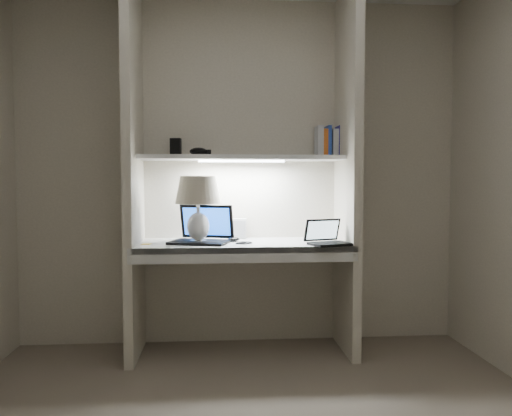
{
  "coord_description": "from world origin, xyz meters",
  "views": [
    {
      "loc": [
        -0.17,
        -2.17,
        1.18
      ],
      "look_at": [
        0.08,
        1.05,
        1.01
      ],
      "focal_mm": 35.0,
      "sensor_mm": 36.0,
      "label": 1
    }
  ],
  "objects": [
    {
      "name": "back_wall",
      "position": [
        0.0,
        1.5,
        1.25
      ],
      "size": [
        3.2,
        0.01,
        2.5
      ],
      "primitive_type": "cube",
      "color": "beige",
      "rests_on": "floor"
    },
    {
      "name": "alcove_panel_right",
      "position": [
        0.73,
        1.23,
        1.25
      ],
      "size": [
        0.06,
        0.55,
        2.5
      ],
      "primitive_type": "cube",
      "color": "beige",
      "rests_on": "floor"
    },
    {
      "name": "shelf",
      "position": [
        0.0,
        1.32,
        1.35
      ],
      "size": [
        1.4,
        0.36,
        0.03
      ],
      "primitive_type": "cube",
      "color": "silver",
      "rests_on": "back_wall"
    },
    {
      "name": "speaker",
      "position": [
        -0.01,
        1.45,
        0.84
      ],
      "size": [
        0.11,
        0.08,
        0.15
      ],
      "primitive_type": "cube",
      "rotation": [
        0.0,
        0.0,
        -0.06
      ],
      "color": "silver",
      "rests_on": "desk"
    },
    {
      "name": "laptop_main",
      "position": [
        -0.27,
        1.23,
        0.83
      ],
      "size": [
        0.46,
        0.42,
        0.25
      ],
      "rotation": [
        0.0,
        0.0,
        -0.29
      ],
      "color": "black",
      "rests_on": "desk"
    },
    {
      "name": "laptop_netbook",
      "position": [
        0.55,
        1.05,
        0.81
      ],
      "size": [
        0.31,
        0.29,
        0.17
      ],
      "rotation": [
        0.0,
        0.0,
        0.32
      ],
      "color": "black",
      "rests_on": "desk"
    },
    {
      "name": "desk_apron",
      "position": [
        0.0,
        0.96,
        0.72
      ],
      "size": [
        1.46,
        0.03,
        0.1
      ],
      "primitive_type": "cube",
      "color": "silver",
      "rests_on": "desk"
    },
    {
      "name": "desk",
      "position": [
        0.0,
        1.23,
        0.75
      ],
      "size": [
        1.4,
        0.55,
        0.04
      ],
      "primitive_type": "cube",
      "color": "white",
      "rests_on": "alcove_panel_left"
    },
    {
      "name": "alcove_panel_left",
      "position": [
        -0.73,
        1.23,
        1.25
      ],
      "size": [
        0.06,
        0.55,
        2.5
      ],
      "primitive_type": "cube",
      "color": "beige",
      "rests_on": "floor"
    },
    {
      "name": "strip_light",
      "position": [
        0.0,
        1.32,
        1.33
      ],
      "size": [
        0.6,
        0.04,
        0.02
      ],
      "primitive_type": "cube",
      "color": "white",
      "rests_on": "shelf"
    },
    {
      "name": "cable_coil",
      "position": [
        0.02,
        1.15,
        0.78
      ],
      "size": [
        0.11,
        0.11,
        0.01
      ],
      "primitive_type": "torus",
      "rotation": [
        0.0,
        0.0,
        -0.18
      ],
      "color": "black",
      "rests_on": "desk"
    },
    {
      "name": "table_lamp",
      "position": [
        -0.3,
        1.2,
        1.07
      ],
      "size": [
        0.31,
        0.31,
        0.45
      ],
      "color": "white",
      "rests_on": "desk"
    },
    {
      "name": "shelf_gadget",
      "position": [
        -0.3,
        1.32,
        1.39
      ],
      "size": [
        0.15,
        0.13,
        0.05
      ],
      "primitive_type": "ellipsoid",
      "rotation": [
        0.0,
        0.0,
        -0.41
      ],
      "color": "black",
      "rests_on": "shelf"
    },
    {
      "name": "book_row",
      "position": [
        0.65,
        1.41,
        1.47
      ],
      "size": [
        0.21,
        0.15,
        0.22
      ],
      "color": "white",
      "rests_on": "shelf"
    },
    {
      "name": "mouse",
      "position": [
        -0.06,
        1.26,
        0.79
      ],
      "size": [
        0.1,
        0.09,
        0.03
      ],
      "primitive_type": "ellipsoid",
      "rotation": [
        0.0,
        0.0,
        0.44
      ],
      "color": "black",
      "rests_on": "desk"
    },
    {
      "name": "shelf_box",
      "position": [
        -0.46,
        1.42,
        1.43
      ],
      "size": [
        0.08,
        0.06,
        0.13
      ],
      "primitive_type": "cube",
      "rotation": [
        0.0,
        0.0,
        -0.14
      ],
      "color": "black",
      "rests_on": "shelf"
    },
    {
      "name": "sticky_note",
      "position": [
        -0.64,
        1.16,
        0.77
      ],
      "size": [
        0.07,
        0.07,
        0.0
      ],
      "primitive_type": "cube",
      "rotation": [
        0.0,
        0.0,
        -0.15
      ],
      "color": "yellow",
      "rests_on": "desk"
    }
  ]
}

